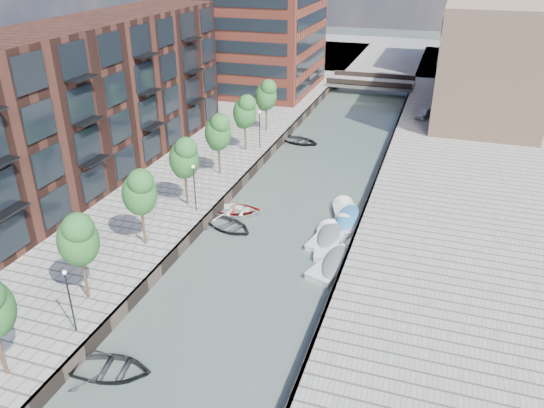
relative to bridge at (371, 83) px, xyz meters
The scene contains 29 objects.
water 32.03m from the bridge, 90.00° to the right, with size 300.00×300.00×0.00m, color #38473F.
quay_left 48.17m from the bridge, 138.37° to the right, with size 60.00×140.00×1.00m, color gray.
quay_right 35.79m from the bridge, 63.43° to the right, with size 20.00×140.00×1.00m, color gray.
quay_wall_left 32.59m from the bridge, 100.79° to the right, with size 0.25×140.00×1.00m, color #332823.
quay_wall_right 32.59m from the bridge, 79.21° to the right, with size 0.25×140.00×1.00m, color #332823.
far_closure 28.01m from the bridge, 90.00° to the left, with size 80.00×40.00×1.00m, color gray.
apartment_block 46.99m from the bridge, 115.46° to the right, with size 8.00×38.00×14.00m, color black.
tan_block_near 19.99m from the bridge, 32.01° to the right, with size 12.00×25.00×14.00m, color #9F7B61.
tan_block_far 23.87m from the bridge, 45.00° to the left, with size 12.00×20.00×16.00m, color #9F7B61.
bridge is the anchor object (origin of this frame).
tree_1 61.71m from the bridge, 97.93° to the right, with size 2.50×2.50×5.95m.
tree_2 54.81m from the bridge, 98.95° to the right, with size 2.50×2.50×5.95m.
tree_3 47.92m from the bridge, 100.25° to the right, with size 2.50×2.50×5.95m.
tree_4 41.08m from the bridge, 102.00° to the right, with size 2.50×2.50×5.95m.
tree_5 34.30m from the bridge, 104.44° to the right, with size 2.50×2.50×5.95m.
tree_6 27.63m from the bridge, 108.10° to the right, with size 2.50×2.50×5.95m.
lamp_0 64.44m from the bridge, 96.42° to the right, with size 0.24×0.24×4.12m.
lamp_1 48.58m from the bridge, 98.53° to the right, with size 0.24×0.24×4.12m.
lamp_2 32.87m from the bridge, 102.68° to the right, with size 0.24×0.24×4.12m.
sloop_0 65.61m from the bridge, 93.59° to the right, with size 3.43×4.80×0.99m, color black.
sloop_1 48.47m from the bridge, 94.97° to the right, with size 3.28×4.60×0.95m, color #242427.
sloop_2 45.58m from the bridge, 95.94° to the right, with size 3.01×4.21×0.87m, color #A01911.
sloop_3 46.08m from the bridge, 95.96° to the right, with size 3.47×4.86×1.01m, color white.
sloop_4 26.86m from the bridge, 99.12° to the right, with size 3.45×4.83×1.00m, color black.
motorboat_1 51.10m from the bridge, 83.73° to the right, with size 3.68×5.95×1.88m.
motorboat_2 48.12m from the bridge, 85.16° to the right, with size 2.63×5.40×1.72m.
motorboat_3 43.97m from the bridge, 83.79° to the right, with size 3.71×6.05×1.91m.
motorboat_4 47.13m from the bridge, 84.91° to the right, with size 2.93×5.73×1.82m.
car 17.64m from the bridge, 59.17° to the right, with size 1.37×3.40×1.16m, color silver.
Camera 1 is at (11.21, -11.48, 21.22)m, focal length 35.00 mm.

